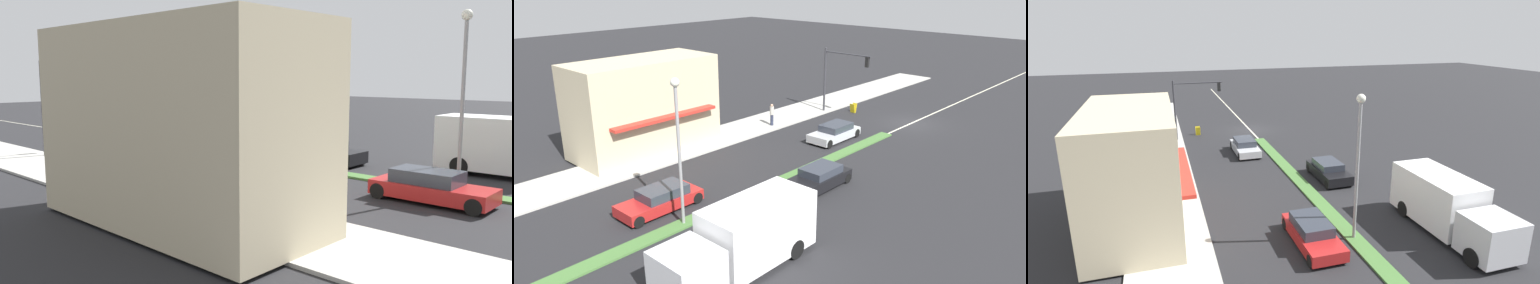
% 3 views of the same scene
% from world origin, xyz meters
% --- Properties ---
extents(ground_plane, '(160.00, 160.00, 0.00)m').
position_xyz_m(ground_plane, '(0.00, 18.00, 0.00)').
color(ground_plane, '#232326').
extents(sidewalk_right, '(4.00, 73.00, 0.12)m').
position_xyz_m(sidewalk_right, '(9.00, 18.50, 0.06)').
color(sidewalk_right, '#B2AFA8').
rests_on(sidewalk_right, ground).
extents(median_strip, '(0.90, 46.00, 0.10)m').
position_xyz_m(median_strip, '(0.00, 27.00, 0.05)').
color(median_strip, '#477538').
rests_on(median_strip, ground).
extents(lane_marking_center, '(0.16, 60.00, 0.01)m').
position_xyz_m(lane_marking_center, '(0.00, 0.00, 0.00)').
color(lane_marking_center, beige).
rests_on(lane_marking_center, ground).
extents(building_corner_store, '(5.15, 9.89, 6.33)m').
position_xyz_m(building_corner_store, '(10.55, 18.70, 3.29)').
color(building_corner_store, '#C6B793').
rests_on(building_corner_store, sidewalk_right).
extents(traffic_signal_main, '(4.59, 0.34, 5.60)m').
position_xyz_m(traffic_signal_main, '(6.12, 2.02, 3.90)').
color(traffic_signal_main, '#333338').
rests_on(traffic_signal_main, sidewalk_right).
extents(street_lamp, '(0.44, 0.44, 7.37)m').
position_xyz_m(street_lamp, '(0.00, 23.71, 4.78)').
color(street_lamp, gray).
rests_on(street_lamp, median_strip).
extents(pedestrian, '(0.34, 0.34, 1.78)m').
position_xyz_m(pedestrian, '(7.92, 8.54, 1.06)').
color(pedestrian, '#282D42').
rests_on(pedestrian, sidewalk_right).
extents(warning_aframe_sign, '(0.45, 0.53, 0.84)m').
position_xyz_m(warning_aframe_sign, '(5.42, 0.52, 0.43)').
color(warning_aframe_sign, yellow).
rests_on(warning_aframe_sign, ground).
extents(delivery_truck, '(2.44, 7.50, 2.87)m').
position_xyz_m(delivery_truck, '(-5.00, 24.41, 1.47)').
color(delivery_truck, silver).
rests_on(delivery_truck, ground).
extents(suv_black, '(1.89, 4.21, 1.26)m').
position_xyz_m(suv_black, '(-2.20, 15.51, 0.61)').
color(suv_black, black).
rests_on(suv_black, ground).
extents(hatchback_red, '(1.84, 4.54, 1.26)m').
position_xyz_m(hatchback_red, '(2.20, 23.49, 0.60)').
color(hatchback_red, '#AD1E1E').
rests_on(hatchback_red, ground).
extents(sedan_silver, '(1.87, 4.35, 1.23)m').
position_xyz_m(sedan_silver, '(2.20, 7.84, 0.60)').
color(sedan_silver, '#B7BABF').
rests_on(sedan_silver, ground).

